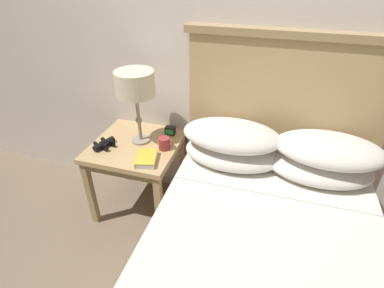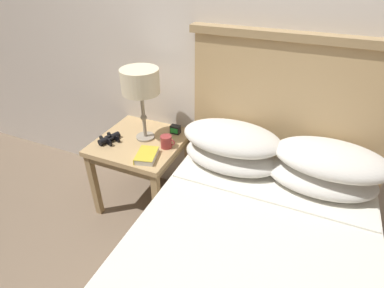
{
  "view_description": "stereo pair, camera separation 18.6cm",
  "coord_description": "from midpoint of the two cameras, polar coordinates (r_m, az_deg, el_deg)",
  "views": [
    {
      "loc": [
        0.3,
        -0.88,
        1.66
      ],
      "look_at": [
        -0.14,
        0.63,
        0.66
      ],
      "focal_mm": 28.0,
      "sensor_mm": 36.0,
      "label": 1
    },
    {
      "loc": [
        0.48,
        -0.81,
        1.66
      ],
      "look_at": [
        -0.14,
        0.63,
        0.66
      ],
      "focal_mm": 28.0,
      "sensor_mm": 36.0,
      "label": 2
    }
  ],
  "objects": [
    {
      "name": "binoculars_pair",
      "position": [
        2.11,
        -13.07,
        0.94
      ],
      "size": [
        0.15,
        0.16,
        0.05
      ],
      "color": "black",
      "rests_on": "nightstand"
    },
    {
      "name": "nightstand",
      "position": [
        2.15,
        -7.25,
        -1.0
      ],
      "size": [
        0.58,
        0.58,
        0.56
      ],
      "color": "tan",
      "rests_on": "ground_plane"
    },
    {
      "name": "bed",
      "position": [
        1.62,
        13.45,
        -24.03
      ],
      "size": [
        1.27,
        1.99,
        1.31
      ],
      "color": "olive",
      "rests_on": "ground_plane"
    },
    {
      "name": "coffee_mug",
      "position": [
        1.99,
        -2.25,
        0.36
      ],
      "size": [
        0.1,
        0.08,
        0.08
      ],
      "color": "#993333",
      "rests_on": "nightstand"
    },
    {
      "name": "alarm_clock",
      "position": [
        2.15,
        -0.73,
        2.72
      ],
      "size": [
        0.07,
        0.05,
        0.06
      ],
      "color": "black",
      "rests_on": "nightstand"
    },
    {
      "name": "wall_back",
      "position": [
        1.92,
        11.94,
        20.96
      ],
      "size": [
        8.0,
        0.06,
        2.6
      ],
      "color": "silver",
      "rests_on": "ground_plane"
    },
    {
      "name": "table_lamp",
      "position": [
        1.95,
        -7.1,
        11.3
      ],
      "size": [
        0.25,
        0.25,
        0.5
      ],
      "color": "gray",
      "rests_on": "nightstand"
    },
    {
      "name": "book_on_nightstand",
      "position": [
        1.9,
        -5.94,
        -2.3
      ],
      "size": [
        0.16,
        0.2,
        0.04
      ],
      "color": "silver",
      "rests_on": "nightstand"
    }
  ]
}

